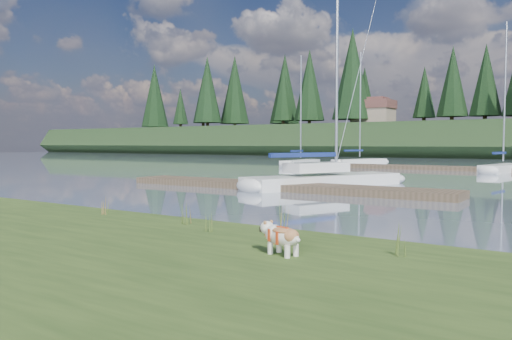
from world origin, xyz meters
The scene contains 21 objects.
ground centered at (0.00, 30.00, 0.00)m, with size 200.00×200.00×0.00m, color gray.
bank centered at (0.00, -6.00, 0.17)m, with size 60.00×9.00×0.35m, color #364D1D.
bulldog centered at (3.72, -3.64, 0.66)m, with size 0.84×0.46×0.49m.
sailboat_main centered at (-2.51, 12.04, 0.42)m, with size 5.53×9.56×13.73m.
dock_near centered at (-4.00, 9.00, 0.15)m, with size 16.00×2.00×0.30m, color #4C3D2C.
dock_far centered at (2.00, 30.00, 0.15)m, with size 26.00×2.20×0.30m, color #4C3D2C.
sailboat_bg_0 centered at (-13.95, 30.21, 0.32)m, with size 1.88×6.95×10.08m.
sailboat_bg_1 centered at (-10.19, 35.58, 0.33)m, with size 3.72×7.27×10.84m.
sailboat_bg_2 centered at (2.80, 30.11, 0.33)m, with size 2.60×7.28×10.83m.
weed_0 centered at (0.47, -2.22, 0.56)m, with size 0.17×0.14×0.49m.
weed_1 centered at (1.50, -2.69, 0.54)m, with size 0.17×0.14×0.45m.
weed_2 centered at (3.25, -2.81, 0.67)m, with size 0.17×0.14×0.77m.
weed_3 centered at (-2.13, -2.23, 0.57)m, with size 0.17×0.14×0.52m.
weed_4 centered at (3.16, -2.99, 0.52)m, with size 0.17×0.14×0.40m.
weed_5 centered at (5.28, -2.67, 0.57)m, with size 0.17×0.14×0.52m.
mud_lip centered at (0.00, -1.60, 0.07)m, with size 60.00×0.50×0.14m, color #33281C.
conifer_0 centered at (-55.00, 67.00, 12.64)m, with size 5.72×5.72×14.15m.
conifer_1 centered at (-40.00, 71.00, 11.28)m, with size 4.40×4.40×11.30m.
conifer_2 centered at (-25.00, 68.00, 13.54)m, with size 6.60×6.60×16.05m.
conifer_3 centered at (-10.00, 72.00, 11.74)m, with size 4.84×4.84×12.25m.
house_0 centered at (-22.00, 70.00, 7.31)m, with size 6.30×5.30×4.65m.
Camera 1 is at (7.63, -10.28, 2.09)m, focal length 35.00 mm.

